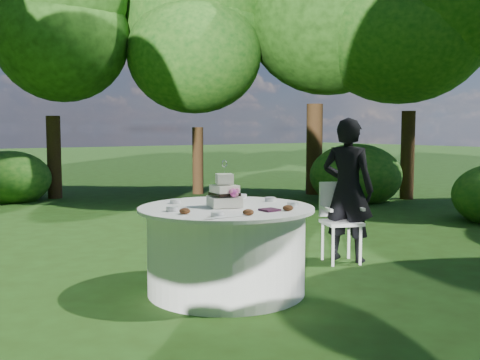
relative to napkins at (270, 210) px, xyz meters
name	(u,v)px	position (x,y,z in m)	size (l,w,h in m)	color
ground	(226,292)	(-0.15, 0.42, -0.78)	(80.00, 80.00, 0.00)	#1F3A0F
napkins	(270,210)	(0.00, 0.00, 0.00)	(0.14, 0.14, 0.02)	#411B33
feather_plume	(229,216)	(-0.46, -0.08, 0.00)	(0.48, 0.07, 0.01)	white
guest	(348,190)	(1.61, 0.65, 0.01)	(0.58, 0.38, 1.58)	black
table	(226,249)	(-0.15, 0.42, -0.39)	(1.56, 1.56, 0.77)	white
cake	(225,194)	(-0.18, 0.41, 0.10)	(0.33, 0.33, 0.41)	white
chair	(339,215)	(1.52, 0.69, -0.26)	(0.51, 0.51, 0.87)	white
votives	(229,204)	(-0.10, 0.46, 0.01)	(1.17, 0.99, 0.04)	silver
petal_cups	(238,206)	(-0.16, 0.24, 0.02)	(0.94, 1.04, 0.05)	#562D16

